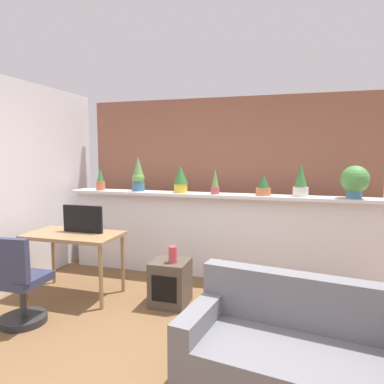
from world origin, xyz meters
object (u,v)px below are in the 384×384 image
Objects in this scene: potted_plant_1 at (138,175)px; vase_on_shelf at (173,254)px; potted_plant_6 at (355,181)px; office_chair at (18,287)px; potted_plant_0 at (100,181)px; desk at (74,240)px; potted_plant_3 at (215,183)px; side_cube_shelf at (170,283)px; tv_monitor at (83,219)px; potted_plant_2 at (181,179)px; potted_plant_5 at (301,182)px; potted_plant_4 at (263,186)px; couch at (298,360)px.

potted_plant_1 reaches higher than vase_on_shelf.
office_chair is (-3.24, -1.82, -0.98)m from potted_plant_6.
potted_plant_0 is 1.21m from desk.
office_chair is at bearing -150.68° from potted_plant_6.
potted_plant_3 reaches higher than side_cube_shelf.
potted_plant_2 is at bearing 46.68° from tv_monitor.
vase_on_shelf is at bearing -76.68° from potted_plant_2.
potted_plant_2 is 0.89× the size of potted_plant_5.
tv_monitor is (-1.40, -0.91, -0.39)m from potted_plant_3.
potted_plant_5 reaches higher than potted_plant_2.
potted_plant_4 is at bearing -0.84° from potted_plant_2.
desk is 1.25m from side_cube_shelf.
potted_plant_2 is 0.94× the size of potted_plant_6.
side_cube_shelf is (0.83, -0.99, -1.12)m from potted_plant_1.
vase_on_shelf reaches higher than side_cube_shelf.
vase_on_shelf is at bearing 139.17° from couch.
tv_monitor is 1.28m from side_cube_shelf.
office_chair is (-0.08, -0.80, -0.28)m from desk.
potted_plant_0 is 1.05m from tv_monitor.
potted_plant_3 is 1.72m from tv_monitor.
potted_plant_4 reaches higher than couch.
vase_on_shelf is (1.30, 0.83, 0.20)m from office_chair.
potted_plant_5 is 0.80× the size of tv_monitor.
potted_plant_2 is at bearing 1.80° from potted_plant_0.
potted_plant_3 is 1.43m from side_cube_shelf.
potted_plant_6 is 3.26m from tv_monitor.
potted_plant_0 is 1.89m from vase_on_shelf.
potted_plant_6 is at bearing 0.88° from potted_plant_3.
couch is (2.45, -1.18, -0.63)m from tv_monitor.
potted_plant_5 is 1.05× the size of potted_plant_6.
potted_plant_6 is (2.18, -0.02, 0.02)m from potted_plant_2.
potted_plant_1 is 1.56m from vase_on_shelf.
desk is at bearing -176.53° from side_cube_shelf.
potted_plant_1 reaches higher than potted_plant_0.
potted_plant_4 reaches higher than side_cube_shelf.
potted_plant_2 is 2.18m from potted_plant_6.
potted_plant_6 reaches higher than potted_plant_0.
tv_monitor is at bearing 154.35° from couch.
potted_plant_1 is at bearing 77.17° from office_chair.
couch is (2.61, -0.30, -0.11)m from office_chair.
potted_plant_6 is 3.40m from desk.
potted_plant_1 is 1.20× the size of potted_plant_5.
potted_plant_0 is 0.95× the size of potted_plant_3.
potted_plant_0 is at bearing -179.76° from potted_plant_6.
potted_plant_1 is 2.15m from office_chair.
potted_plant_4 is at bearing 26.04° from desk.
office_chair is (0.15, -1.80, -0.90)m from potted_plant_0.
potted_plant_1 reaches higher than couch.
couch is at bearing -40.88° from side_cube_shelf.
potted_plant_6 is (2.82, -0.04, -0.01)m from potted_plant_1.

